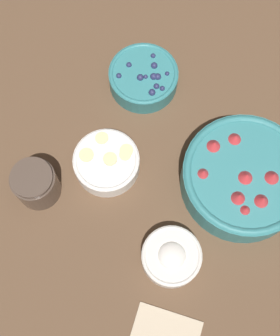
{
  "coord_description": "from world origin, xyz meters",
  "views": [
    {
      "loc": [
        0.18,
        -0.24,
        0.96
      ],
      "look_at": [
        -0.04,
        -0.01,
        0.04
      ],
      "focal_mm": 50.0,
      "sensor_mm": 36.0,
      "label": 1
    }
  ],
  "objects": [
    {
      "name": "jar_chocolate",
      "position": [
        -0.17,
        -0.18,
        0.04
      ],
      "size": [
        0.09,
        0.09,
        0.09
      ],
      "color": "#4C3D33",
      "rests_on": "ground_plane"
    },
    {
      "name": "napkin",
      "position": [
        0.22,
        -0.22,
        0.0
      ],
      "size": [
        0.16,
        0.14,
        0.01
      ],
      "color": "beige",
      "rests_on": "ground_plane"
    },
    {
      "name": "bowl_strawberries",
      "position": [
        0.14,
        0.12,
        0.05
      ],
      "size": [
        0.26,
        0.26,
        0.1
      ],
      "color": "teal",
      "rests_on": "ground_plane"
    },
    {
      "name": "bowl_bananas",
      "position": [
        -0.1,
        -0.04,
        0.03
      ],
      "size": [
        0.14,
        0.14,
        0.05
      ],
      "color": "white",
      "rests_on": "ground_plane"
    },
    {
      "name": "bowl_cream",
      "position": [
        0.13,
        -0.1,
        0.03
      ],
      "size": [
        0.12,
        0.12,
        0.05
      ],
      "color": "silver",
      "rests_on": "ground_plane"
    },
    {
      "name": "bowl_blueberries",
      "position": [
        -0.18,
        0.16,
        0.03
      ],
      "size": [
        0.16,
        0.16,
        0.06
      ],
      "color": "teal",
      "rests_on": "ground_plane"
    },
    {
      "name": "ground_plane",
      "position": [
        0.0,
        0.0,
        0.0
      ],
      "size": [
        4.0,
        4.0,
        0.0
      ],
      "primitive_type": "plane",
      "color": "brown"
    }
  ]
}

